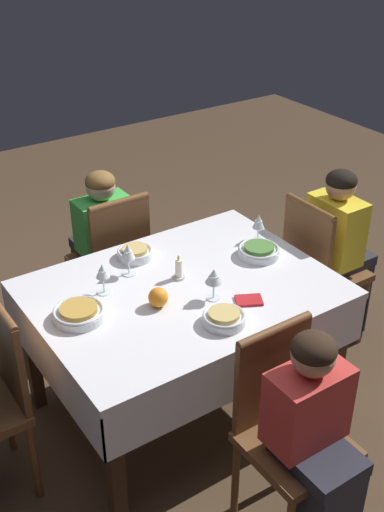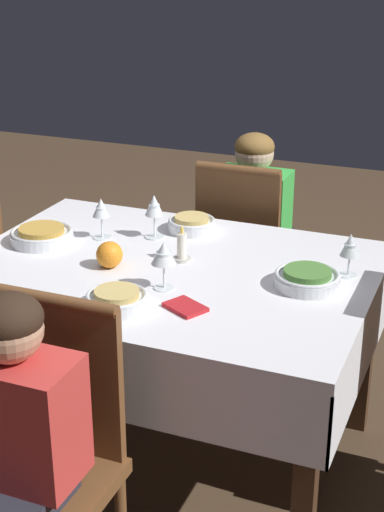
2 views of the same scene
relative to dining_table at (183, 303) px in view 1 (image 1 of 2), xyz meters
The scene contains 19 objects.
ground_plane 0.64m from the dining_table, ahead, with size 8.00×8.00×0.00m, color #4C3826.
dining_table is the anchor object (origin of this frame).
chair_north 0.76m from the dining_table, 89.35° to the left, with size 0.38×0.38×0.91m.
chair_south 0.76m from the dining_table, 92.12° to the right, with size 0.38×0.38×0.91m.
chair_west 0.93m from the dining_table, behind, with size 0.38×0.38×0.91m.
person_child_red 0.91m from the dining_table, 89.47° to the left, with size 0.30×0.33×1.00m.
person_child_green 0.91m from the dining_table, 91.74° to the right, with size 0.30×0.33×0.99m.
person_child_yellow 1.08m from the dining_table, behind, with size 0.33×0.30×1.05m.
bowl_east 0.51m from the dining_table, ahead, with size 0.22×0.22×0.06m.
wine_glass_east 0.40m from the dining_table, 26.78° to the right, with size 0.07×0.07×0.15m.
bowl_north 0.35m from the dining_table, 88.86° to the left, with size 0.18×0.18×0.06m.
wine_glass_north 0.26m from the dining_table, 113.09° to the left, with size 0.08×0.08×0.15m.
bowl_south 0.37m from the dining_table, 82.19° to the right, with size 0.17×0.17×0.06m.
wine_glass_south 0.34m from the dining_table, 58.45° to the right, with size 0.07×0.07×0.16m.
bowl_west 0.48m from the dining_table, behind, with size 0.20×0.20×0.06m.
wine_glass_west 0.62m from the dining_table, 164.37° to the right, with size 0.06×0.06×0.14m.
candle_centerpiece 0.15m from the dining_table, 111.21° to the right, with size 0.06×0.06×0.12m.
orange_fruit 0.22m from the dining_table, 21.52° to the left, with size 0.09×0.09×0.09m, color orange.
napkin_red_folded 0.33m from the dining_table, 124.74° to the left, with size 0.14×0.13×0.01m.
Camera 1 is at (1.32, 2.04, 2.33)m, focal length 45.00 mm.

